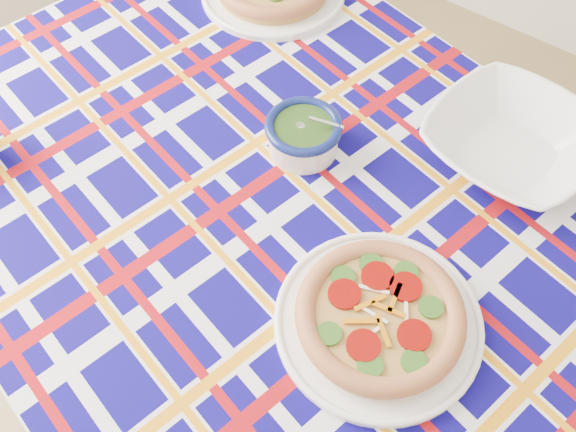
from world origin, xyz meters
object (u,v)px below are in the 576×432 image
Objects in this scene: dining_table at (319,261)px; serving_bowl at (512,143)px; pesto_bowl at (303,133)px; main_focaccia_plate at (380,315)px.

serving_bowl reaches higher than dining_table.
pesto_bowl is at bearing -146.51° from serving_bowl.
dining_table is 0.38m from serving_bowl.
pesto_bowl is at bearing 143.60° from main_focaccia_plate.
serving_bowl is at bearing 88.23° from main_focaccia_plate.
main_focaccia_plate is 0.39m from serving_bowl.
pesto_bowl is (-0.13, 0.13, 0.11)m from dining_table.
pesto_bowl reaches higher than serving_bowl.
serving_bowl is (0.16, 0.32, 0.11)m from dining_table.
serving_bowl is at bearing 76.40° from dining_table.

